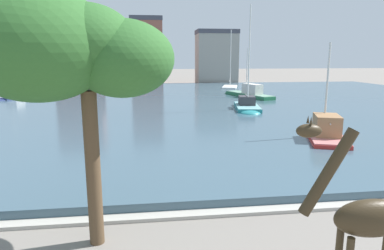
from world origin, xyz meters
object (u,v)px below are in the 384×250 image
Objects in this scene: sailboat_green at (247,95)px; sailboat_white at (230,88)px; giraffe_statue at (365,222)px; shade_tree at (67,49)px; sailboat_navy at (12,96)px; sailboat_teal at (247,108)px; sailboat_red at (324,134)px.

sailboat_white is (1.05, 12.78, -0.26)m from sailboat_green.
sailboat_green is (8.02, 34.77, -1.47)m from giraffe_statue.
sailboat_navy is at bearing 112.88° from shade_tree.
shade_tree is at bearing -67.12° from sailboat_navy.
giraffe_statue is 0.43× the size of sailboat_teal.
sailboat_red is 35.56m from sailboat_navy.
giraffe_statue is 0.63× the size of sailboat_red.
sailboat_red is (-1.47, -21.34, -0.06)m from sailboat_green.
shade_tree reaches higher than giraffe_statue.
sailboat_teal reaches higher than sailboat_white.
giraffe_statue is 48.43m from sailboat_white.
giraffe_statue is at bearing -31.72° from shade_tree.
giraffe_statue is 42.16m from sailboat_navy.
sailboat_white is at bearing 85.77° from sailboat_red.
sailboat_green reaches higher than sailboat_red.
sailboat_teal is 1.46× the size of sailboat_red.
sailboat_navy is at bearing 118.38° from giraffe_statue.
sailboat_white is at bearing 85.28° from sailboat_green.
sailboat_red is at bearing -82.62° from sailboat_teal.
sailboat_teal is at bearing -105.96° from sailboat_green.
sailboat_navy is 36.55m from shade_tree.
shade_tree reaches higher than sailboat_red.
sailboat_white is 30.93m from sailboat_navy.
sailboat_red is 0.86× the size of sailboat_navy.
sailboat_red is at bearing 38.01° from shade_tree.
sailboat_green is 21.39m from sailboat_red.
sailboat_green is at bearing 65.83° from shade_tree.
sailboat_navy is (-25.13, 12.49, 0.02)m from sailboat_teal.
sailboat_white reaches higher than shade_tree.
sailboat_green is 28.14m from sailboat_navy.
shade_tree is at bearing -117.84° from sailboat_teal.
giraffe_statue is 15.01m from sailboat_red.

